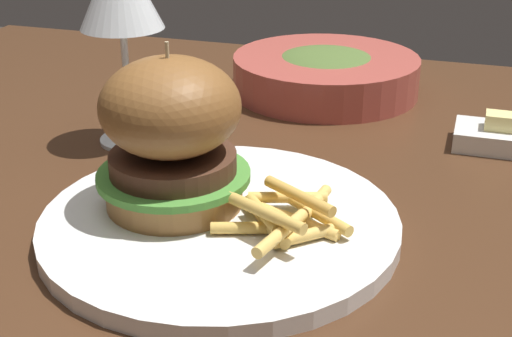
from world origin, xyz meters
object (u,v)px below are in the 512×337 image
at_px(main_plate, 220,223).
at_px(soup_bowl, 326,73).
at_px(butter_dish, 499,137).
at_px(burger_sandwich, 172,134).

bearing_deg(main_plate, soup_bowl, 89.61).
relative_size(main_plate, butter_dish, 3.28).
xyz_separation_m(main_plate, butter_dish, (0.21, 0.24, 0.00)).
bearing_deg(soup_bowl, butter_dish, -30.03).
relative_size(burger_sandwich, butter_dish, 1.55).
xyz_separation_m(butter_dish, soup_bowl, (-0.20, 0.12, 0.01)).
relative_size(butter_dish, soup_bowl, 0.38).
bearing_deg(burger_sandwich, soup_bowl, 82.85).
bearing_deg(soup_bowl, main_plate, -90.39).
bearing_deg(butter_dish, soup_bowl, 149.97).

